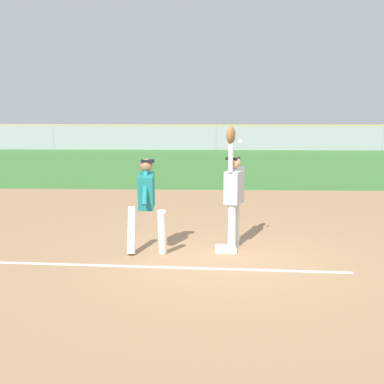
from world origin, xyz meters
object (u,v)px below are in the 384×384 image
at_px(fielder, 234,189).
at_px(parked_car_silver, 211,138).
at_px(first_base, 226,249).
at_px(runner, 146,200).
at_px(parked_car_red, 53,137).
at_px(parked_car_black, 298,138).
at_px(parked_car_tan, 131,138).
at_px(parked_car_green, 382,138).
at_px(baseball, 240,142).

height_order(fielder, parked_car_silver, fielder).
bearing_deg(first_base, runner, -167.85).
bearing_deg(parked_car_red, parked_car_black, -3.65).
xyz_separation_m(parked_car_tan, parked_car_green, (18.00, 0.35, 0.00)).
relative_size(first_base, runner, 0.22).
bearing_deg(parked_car_silver, baseball, -91.04).
bearing_deg(runner, parked_car_red, 108.27).
height_order(fielder, parked_car_red, fielder).
distance_m(parked_car_tan, parked_car_black, 12.10).
xyz_separation_m(fielder, runner, (-1.56, -0.53, -0.12)).
bearing_deg(runner, fielder, 17.23).
distance_m(baseball, parked_car_tan, 29.18).
bearing_deg(parked_car_tan, parked_car_silver, 7.73).
relative_size(first_base, parked_car_green, 0.08).
distance_m(fielder, parked_car_tan, 28.96).
bearing_deg(parked_car_black, parked_car_tan, -175.66).
height_order(runner, parked_car_silver, runner).
distance_m(parked_car_black, parked_car_green, 5.94).
xyz_separation_m(runner, parked_car_red, (-10.67, 29.55, -0.32)).
bearing_deg(parked_car_silver, parked_car_red, 178.37).
distance_m(baseball, parked_car_black, 29.82).
xyz_separation_m(first_base, parked_car_silver, (-0.37, 29.37, 0.63)).
bearing_deg(parked_car_tan, fielder, -78.42).
xyz_separation_m(first_base, parked_car_red, (-12.08, 29.25, 0.63)).
bearing_deg(first_base, fielder, 57.17).
relative_size(baseball, parked_car_black, 0.02).
relative_size(parked_car_red, parked_car_silver, 1.01).
xyz_separation_m(runner, baseball, (1.65, 0.35, 1.00)).
distance_m(parked_car_tan, parked_car_silver, 5.83).
distance_m(baseball, parked_car_red, 31.72).
bearing_deg(parked_car_red, baseball, -70.90).
height_order(baseball, parked_car_green, baseball).
distance_m(first_base, runner, 1.73).
distance_m(parked_car_red, parked_car_silver, 11.71).
height_order(fielder, runner, fielder).
bearing_deg(parked_car_black, first_base, -100.92).
height_order(first_base, parked_car_tan, parked_car_tan).
bearing_deg(parked_car_black, parked_car_green, -3.83).
bearing_deg(parked_car_black, parked_car_silver, 179.82).
relative_size(fielder, parked_car_tan, 0.51).
height_order(fielder, parked_car_black, fielder).
bearing_deg(first_base, parked_car_red, 112.45).
bearing_deg(parked_car_silver, parked_car_tan, -173.56).
bearing_deg(parked_car_tan, parked_car_black, 2.84).
xyz_separation_m(first_base, parked_car_black, (5.94, 29.29, 0.63)).
bearing_deg(fielder, parked_car_silver, -68.58).
distance_m(first_base, fielder, 1.11).
distance_m(runner, parked_car_tan, 29.18).
bearing_deg(baseball, runner, -167.94).
relative_size(first_base, baseball, 5.14).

